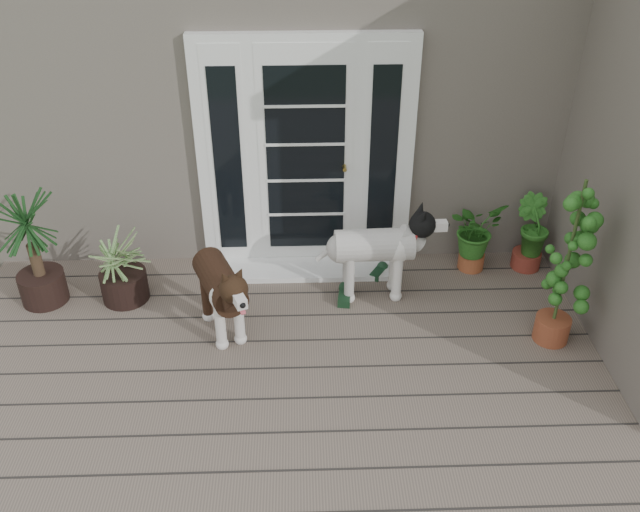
{
  "coord_description": "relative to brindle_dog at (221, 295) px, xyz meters",
  "views": [
    {
      "loc": [
        -0.25,
        -2.93,
        3.73
      ],
      "look_at": [
        -0.1,
        1.75,
        0.7
      ],
      "focal_mm": 38.46,
      "sensor_mm": 36.0,
      "label": 1
    }
  ],
  "objects": [
    {
      "name": "deck",
      "position": [
        0.9,
        -1.13,
        -0.42
      ],
      "size": [
        6.2,
        4.6,
        0.12
      ],
      "primitive_type": "cube",
      "color": "#6B5B4C",
      "rests_on": "ground"
    },
    {
      "name": "house_main",
      "position": [
        0.9,
        3.12,
        1.07
      ],
      "size": [
        7.4,
        4.0,
        3.1
      ],
      "primitive_type": "cube",
      "color": "#665E54",
      "rests_on": "ground"
    },
    {
      "name": "door_unit",
      "position": [
        0.7,
        1.07,
        0.71
      ],
      "size": [
        1.9,
        0.14,
        2.15
      ],
      "primitive_type": "cube",
      "color": "white",
      "rests_on": "deck"
    },
    {
      "name": "door_step",
      "position": [
        0.7,
        0.87,
        -0.34
      ],
      "size": [
        1.6,
        0.4,
        0.05
      ],
      "primitive_type": "cube",
      "color": "white",
      "rests_on": "deck"
    },
    {
      "name": "brindle_dog",
      "position": [
        0.0,
        0.0,
        0.0
      ],
      "size": [
        0.68,
        0.95,
        0.72
      ],
      "primitive_type": null,
      "rotation": [
        0.0,
        0.0,
        3.54
      ],
      "color": "#361F13",
      "rests_on": "deck"
    },
    {
      "name": "white_dog",
      "position": [
        1.27,
        0.47,
        0.02
      ],
      "size": [
        0.92,
        0.43,
        0.76
      ],
      "primitive_type": null,
      "rotation": [
        0.0,
        0.0,
        -1.53
      ],
      "color": "white",
      "rests_on": "deck"
    },
    {
      "name": "spider_plant",
      "position": [
        -0.9,
        0.48,
        -0.0
      ],
      "size": [
        0.79,
        0.79,
        0.72
      ],
      "primitive_type": null,
      "rotation": [
        0.0,
        0.0,
        0.19
      ],
      "color": "#A3BD74",
      "rests_on": "deck"
    },
    {
      "name": "yucca",
      "position": [
        -1.61,
        0.48,
        0.18
      ],
      "size": [
        0.83,
        0.83,
        1.09
      ],
      "primitive_type": null,
      "rotation": [
        0.0,
        0.0,
        0.12
      ],
      "color": "black",
      "rests_on": "deck"
    },
    {
      "name": "herb_a",
      "position": [
        2.24,
        0.87,
        -0.05
      ],
      "size": [
        0.67,
        0.67,
        0.62
      ],
      "primitive_type": "imported",
      "rotation": [
        0.0,
        0.0,
        0.58
      ],
      "color": "#2A5D1A",
      "rests_on": "deck"
    },
    {
      "name": "herb_b",
      "position": [
        2.76,
        0.87,
        -0.1
      ],
      "size": [
        0.5,
        0.5,
        0.53
      ],
      "primitive_type": "imported",
      "rotation": [
        0.0,
        0.0,
        2.33
      ],
      "color": "#1D5317",
      "rests_on": "deck"
    },
    {
      "name": "herb_c",
      "position": [
        3.17,
        0.87,
        -0.06
      ],
      "size": [
        0.41,
        0.41,
        0.6
      ],
      "primitive_type": "imported",
      "rotation": [
        0.0,
        0.0,
        4.78
      ],
      "color": "#2A631C",
      "rests_on": "deck"
    },
    {
      "name": "sapling",
      "position": [
        2.67,
        -0.19,
        0.39
      ],
      "size": [
        0.58,
        0.58,
        1.49
      ],
      "primitive_type": null,
      "rotation": [
        0.0,
        0.0,
        0.4
      ],
      "color": "#1D5217",
      "rests_on": "deck"
    },
    {
      "name": "clog_left",
      "position": [
        1.03,
        0.4,
        -0.31
      ],
      "size": [
        0.19,
        0.33,
        0.09
      ],
      "primitive_type": null,
      "rotation": [
        0.0,
        0.0,
        -0.14
      ],
      "color": "black",
      "rests_on": "deck"
    },
    {
      "name": "clog_right",
      "position": [
        1.37,
        0.77,
        -0.32
      ],
      "size": [
        0.24,
        0.29,
        0.08
      ],
      "primitive_type": null,
      "rotation": [
        0.0,
        0.0,
        -0.54
      ],
      "color": "#15361E",
      "rests_on": "deck"
    }
  ]
}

